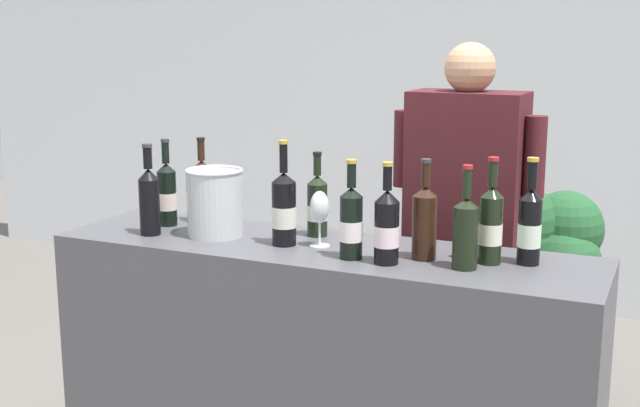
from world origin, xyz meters
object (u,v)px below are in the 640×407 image
wine_bottle_2 (351,222)px  wine_bottle_3 (167,194)px  wine_bottle_1 (317,205)px  wine_bottle_5 (491,224)px  wine_bottle_0 (284,209)px  wine_bottle_9 (202,191)px  wine_bottle_8 (149,199)px  wine_bottle_4 (425,221)px  wine_glass (319,210)px  person_server (463,262)px  ice_bucket (215,202)px  wine_bottle_10 (465,231)px  wine_bottle_6 (530,226)px  wine_bottle_7 (387,227)px  potted_shrub (537,267)px

wine_bottle_2 → wine_bottle_3: size_ratio=0.98×
wine_bottle_1 → wine_bottle_3: (-0.58, -0.08, 0.01)m
wine_bottle_1 → wine_bottle_3: size_ratio=0.92×
wine_bottle_3 → wine_bottle_5: bearing=-1.1°
wine_bottle_0 → wine_bottle_9: wine_bottle_0 is taller
wine_bottle_8 → wine_bottle_2: bearing=-0.0°
wine_bottle_2 → wine_bottle_4: 0.24m
wine_bottle_3 → wine_bottle_5: (1.23, -0.02, 0.01)m
wine_bottle_8 → wine_glass: 0.63m
person_server → ice_bucket: bearing=-141.7°
wine_glass → wine_bottle_10: bearing=-6.4°
wine_bottle_6 → wine_bottle_8: wine_bottle_6 is taller
wine_bottle_8 → wine_bottle_9: bearing=74.2°
wine_bottle_1 → wine_bottle_7: (0.35, -0.24, 0.01)m
wine_bottle_5 → wine_bottle_1: bearing=170.8°
potted_shrub → person_server: bearing=-118.6°
ice_bucket → wine_bottle_9: bearing=133.7°
wine_bottle_4 → wine_bottle_5: 0.21m
wine_bottle_0 → wine_bottle_10: 0.64m
wine_bottle_5 → wine_bottle_7: 0.33m
wine_bottle_2 → wine_bottle_8: 0.78m
wine_bottle_2 → wine_bottle_5: wine_bottle_5 is taller
wine_bottle_2 → wine_bottle_3: 0.82m
wine_bottle_3 → wine_bottle_10: wine_bottle_3 is taller
wine_bottle_1 → wine_bottle_6: bearing=-4.7°
ice_bucket → potted_shrub: ice_bucket is taller
wine_bottle_4 → wine_bottle_3: bearing=176.7°
ice_bucket → wine_bottle_6: bearing=4.4°
wine_bottle_4 → wine_bottle_7: bearing=-132.7°
ice_bucket → person_server: person_server is taller
wine_bottle_3 → wine_bottle_8: 0.15m
wine_bottle_0 → wine_bottle_3: 0.54m
ice_bucket → potted_shrub: (0.98, 1.00, -0.39)m
wine_bottle_10 → wine_bottle_9: bearing=169.0°
wine_bottle_0 → wine_bottle_8: size_ratio=1.10×
wine_bottle_9 → wine_bottle_4: bearing=-9.4°
wine_bottle_6 → person_server: (-0.33, 0.51, -0.29)m
wine_bottle_7 → wine_glass: size_ratio=1.68×
wine_bottle_0 → potted_shrub: (0.70, 1.02, -0.39)m
wine_bottle_4 → wine_bottle_5: size_ratio=0.96×
wine_bottle_5 → wine_glass: bearing=-176.7°
wine_bottle_10 → wine_glass: size_ratio=1.69×
wine_bottle_7 → person_server: size_ratio=0.20×
wine_bottle_10 → person_server: size_ratio=0.20×
wine_bottle_5 → wine_bottle_9: size_ratio=1.04×
ice_bucket → wine_glass: bearing=1.5°
wine_bottle_2 → wine_bottle_9: (-0.71, 0.24, 0.00)m
wine_bottle_3 → potted_shrub: bearing=37.3°
ice_bucket → wine_bottle_2: bearing=-8.4°
wine_bottle_0 → person_server: person_server is taller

